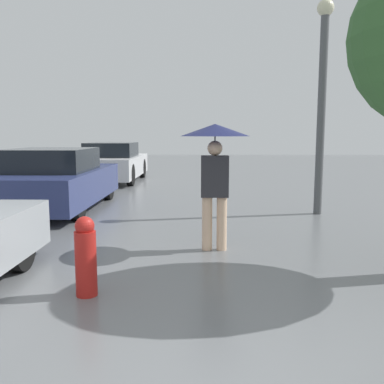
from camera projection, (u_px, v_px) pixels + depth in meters
The scene contains 5 objects.
pedestrian at pixel (215, 152), 5.79m from camera, with size 0.94×0.94×1.74m.
parked_car_middle at pixel (55, 181), 9.15m from camera, with size 1.87×4.11×1.30m.
parked_car_farthest at pixel (113, 163), 14.39m from camera, with size 1.77×4.09×1.31m.
street_lamp at pixel (322, 90), 8.31m from camera, with size 0.32×0.32×4.13m.
fire_hydrant at pixel (86, 256), 4.24m from camera, with size 0.21×0.21×0.81m.
Camera 1 is at (-0.20, -2.13, 1.62)m, focal length 40.00 mm.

